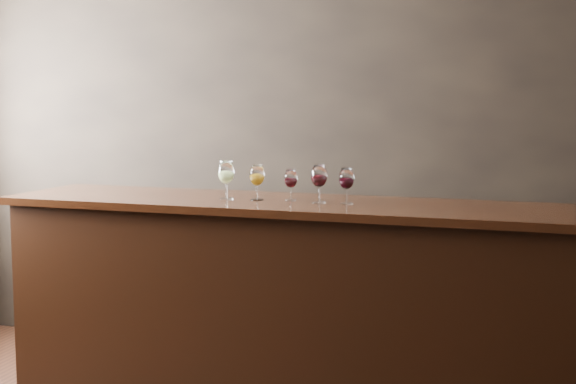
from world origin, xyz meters
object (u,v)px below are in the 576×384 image
(bar_counter, at_px, (295,309))
(glass_red_b, at_px, (319,177))
(glass_white, at_px, (226,173))
(glass_red_a, at_px, (291,179))
(back_bar_shelf, at_px, (344,307))
(glass_red_c, at_px, (347,179))
(glass_amber, at_px, (257,176))

(bar_counter, xyz_separation_m, glass_red_b, (0.15, -0.02, 0.75))
(glass_white, bearing_deg, glass_red_b, 0.28)
(glass_red_b, bearing_deg, glass_red_a, 162.23)
(back_bar_shelf, xyz_separation_m, glass_red_b, (0.02, -0.68, 0.90))
(back_bar_shelf, xyz_separation_m, glass_red_c, (0.17, -0.68, 0.88))
(glass_white, relative_size, glass_amber, 1.09)
(glass_amber, relative_size, glass_red_b, 0.95)
(glass_red_a, distance_m, glass_red_b, 0.19)
(glass_amber, height_order, glass_red_c, glass_amber)
(glass_amber, bearing_deg, glass_red_c, -1.79)
(bar_counter, xyz_separation_m, back_bar_shelf, (0.13, 0.66, -0.14))
(glass_amber, relative_size, glass_red_c, 1.02)
(glass_white, distance_m, glass_red_a, 0.37)
(back_bar_shelf, bearing_deg, glass_white, -127.34)
(glass_amber, bearing_deg, glass_red_b, -2.72)
(bar_counter, height_order, glass_red_c, glass_red_c)
(glass_white, xyz_separation_m, glass_red_c, (0.70, 0.00, -0.01))
(glass_red_a, bearing_deg, bar_counter, -46.93)
(glass_red_c, bearing_deg, back_bar_shelf, 104.05)
(bar_counter, bearing_deg, glass_white, -175.17)
(bar_counter, bearing_deg, glass_red_c, -2.57)
(glass_amber, distance_m, glass_red_a, 0.19)
(bar_counter, height_order, back_bar_shelf, bar_counter)
(glass_red_b, xyz_separation_m, glass_red_c, (0.15, 0.00, -0.01))
(back_bar_shelf, distance_m, glass_red_a, 1.08)
(glass_white, bearing_deg, bar_counter, 3.49)
(glass_red_b, bearing_deg, bar_counter, 171.57)
(bar_counter, relative_size, glass_white, 14.85)
(glass_red_a, bearing_deg, glass_red_c, -9.62)
(bar_counter, relative_size, glass_red_c, 16.43)
(back_bar_shelf, height_order, glass_red_b, glass_red_b)
(back_bar_shelf, bearing_deg, bar_counter, -100.88)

